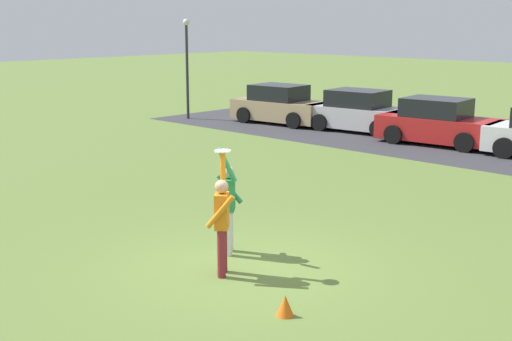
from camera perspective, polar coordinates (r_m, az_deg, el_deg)
name	(u,v)px	position (r m, az deg, el deg)	size (l,w,h in m)	color
ground_plane	(245,268)	(12.09, -0.91, -8.09)	(120.00, 120.00, 0.00)	olive
person_catcher	(222,219)	(11.50, -2.84, -4.02)	(0.55, 0.57, 2.08)	maroon
person_defender	(229,202)	(12.55, -2.29, -2.62)	(0.64, 0.66, 2.05)	silver
frisbee_disc	(223,151)	(11.46, -2.78, 1.63)	(0.27, 0.27, 0.02)	white
parked_car_tan	(281,106)	(28.73, 2.07, 5.39)	(4.26, 2.35, 1.59)	tan
parked_car_silver	(360,112)	(26.90, 8.60, 4.78)	(4.26, 2.35, 1.59)	#BCBCC1
parked_car_red	(438,123)	(24.61, 14.88, 3.80)	(4.26, 2.35, 1.59)	red
parking_strip	(495,151)	(23.95, 19.16, 1.54)	(28.56, 6.40, 0.01)	#38383D
lamppost_by_lot	(187,59)	(30.00, -5.74, 9.20)	(0.28, 0.28, 4.26)	#2D2D33
field_cone_orange	(285,306)	(10.21, 2.43, -11.12)	(0.26, 0.26, 0.32)	orange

